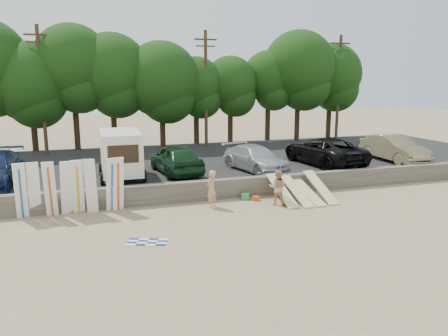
{
  "coord_description": "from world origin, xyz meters",
  "views": [
    {
      "loc": [
        -7.46,
        -17.61,
        6.02
      ],
      "look_at": [
        -0.74,
        3.0,
        1.58
      ],
      "focal_mm": 35.0,
      "sensor_mm": 36.0,
      "label": 1
    }
  ],
  "objects": [
    {
      "name": "ground",
      "position": [
        0.0,
        0.0,
        0.0
      ],
      "size": [
        120.0,
        120.0,
        0.0
      ],
      "primitive_type": "plane",
      "color": "tan",
      "rests_on": "ground"
    },
    {
      "name": "seawall",
      "position": [
        0.0,
        3.0,
        0.5
      ],
      "size": [
        44.0,
        0.5,
        1.0
      ],
      "primitive_type": "cube",
      "color": "#6B6356",
      "rests_on": "ground"
    },
    {
      "name": "parking_lot",
      "position": [
        0.0,
        10.5,
        0.35
      ],
      "size": [
        44.0,
        14.5,
        0.7
      ],
      "primitive_type": "cube",
      "color": "#282828",
      "rests_on": "ground"
    },
    {
      "name": "treeline",
      "position": [
        -1.34,
        17.45,
        6.47
      ],
      "size": [
        33.78,
        6.77,
        9.55
      ],
      "color": "#382616",
      "rests_on": "parking_lot"
    },
    {
      "name": "utility_poles",
      "position": [
        2.0,
        16.0,
        5.43
      ],
      "size": [
        25.8,
        0.26,
        9.0
      ],
      "color": "#473321",
      "rests_on": "parking_lot"
    },
    {
      "name": "box_trailer",
      "position": [
        -5.57,
        6.21,
        2.14
      ],
      "size": [
        2.37,
        4.09,
        2.56
      ],
      "rotation": [
        0.0,
        0.0,
        -0.02
      ],
      "color": "silver",
      "rests_on": "parking_lot"
    },
    {
      "name": "car_1",
      "position": [
        -2.47,
        6.48,
        1.55
      ],
      "size": [
        2.52,
        5.15,
        1.69
      ],
      "primitive_type": "imported",
      "rotation": [
        0.0,
        0.0,
        3.25
      ],
      "color": "#13341A",
      "rests_on": "parking_lot"
    },
    {
      "name": "car_2",
      "position": [
        2.15,
        5.85,
        1.43
      ],
      "size": [
        3.09,
        5.33,
        1.45
      ],
      "primitive_type": "imported",
      "rotation": [
        0.0,
        0.0,
        0.22
      ],
      "color": "#A4A4A9",
      "rests_on": "parking_lot"
    },
    {
      "name": "car_3",
      "position": [
        7.03,
        6.38,
        1.55
      ],
      "size": [
        3.49,
        6.38,
        1.7
      ],
      "primitive_type": "imported",
      "rotation": [
        0.0,
        0.0,
        3.26
      ],
      "color": "black",
      "rests_on": "parking_lot"
    },
    {
      "name": "car_4",
      "position": [
        11.97,
        5.87,
        1.55
      ],
      "size": [
        1.83,
        5.17,
        1.7
      ],
      "primitive_type": "imported",
      "rotation": [
        0.0,
        0.0,
        0.01
      ],
      "color": "#807552",
      "rests_on": "parking_lot"
    },
    {
      "name": "surfboard_upright_0",
      "position": [
        -10.16,
        2.45,
        1.27
      ],
      "size": [
        0.57,
        0.7,
        2.55
      ],
      "primitive_type": "cube",
      "rotation": [
        0.23,
        0.0,
        0.12
      ],
      "color": "white",
      "rests_on": "ground"
    },
    {
      "name": "surfboard_upright_1",
      "position": [
        -9.64,
        2.58,
        1.27
      ],
      "size": [
        0.57,
        0.74,
        2.54
      ],
      "primitive_type": "cube",
      "rotation": [
        0.25,
        0.0,
        0.1
      ],
      "color": "white",
      "rests_on": "ground"
    },
    {
      "name": "surfboard_upright_2",
      "position": [
        -8.97,
        2.38,
        1.27
      ],
      "size": [
        0.52,
        0.66,
        2.55
      ],
      "primitive_type": "cube",
      "rotation": [
        0.23,
        0.0,
        -0.03
      ],
      "color": "white",
      "rests_on": "ground"
    },
    {
      "name": "surfboard_upright_3",
      "position": [
        -8.29,
        2.44,
        1.26
      ],
      "size": [
        0.59,
        0.79,
        2.53
      ],
      "primitive_type": "cube",
      "rotation": [
        0.26,
        0.0,
        0.13
      ],
      "color": "white",
      "rests_on": "ground"
    },
    {
      "name": "surfboard_upright_4",
      "position": [
        -7.81,
        2.48,
        1.27
      ],
      "size": [
        0.52,
        0.68,
        2.54
      ],
      "primitive_type": "cube",
      "rotation": [
        0.23,
        0.0,
        0.03
      ],
      "color": "white",
      "rests_on": "ground"
    },
    {
      "name": "surfboard_upright_5",
      "position": [
        -7.25,
        2.37,
        1.28
      ],
      "size": [
        0.58,
        0.61,
        2.57
      ],
      "primitive_type": "cube",
      "rotation": [
        0.19,
        0.0,
        -0.15
      ],
      "color": "white",
      "rests_on": "ground"
    },
    {
      "name": "surfboard_upright_6",
      "position": [
        -6.33,
        2.37,
        1.28
      ],
      "size": [
        0.6,
        0.68,
        2.56
      ],
      "primitive_type": "cube",
      "rotation": [
        0.21,
        0.0,
        0.17
      ],
      "color": "white",
      "rests_on": "ground"
    },
    {
      "name": "surfboard_upright_7",
      "position": [
        -6.06,
        2.38,
        1.29
      ],
      "size": [
        0.57,
        0.58,
        2.57
      ],
      "primitive_type": "cube",
      "rotation": [
        0.18,
        0.0,
        0.15
      ],
      "color": "white",
      "rests_on": "ground"
    },
    {
      "name": "surfboard_low_0",
      "position": [
        1.82,
        1.54,
        0.57
      ],
      "size": [
        0.56,
        2.83,
        1.14
      ],
      "primitive_type": "cube",
      "rotation": [
        0.37,
        0.0,
        0.0
      ],
      "color": "#D4C686",
      "rests_on": "ground"
    },
    {
      "name": "surfboard_low_1",
      "position": [
        2.57,
        1.41,
        0.51
      ],
      "size": [
        0.56,
        2.87,
        1.02
      ],
      "primitive_type": "cube",
      "rotation": [
        0.32,
        0.0,
        0.0
      ],
      "color": "#D4C686",
      "rests_on": "ground"
    },
    {
      "name": "surfboard_low_2",
      "position": [
        3.22,
        1.47,
        0.42
      ],
      "size": [
        0.56,
        2.92,
        0.84
      ],
      "primitive_type": "cube",
      "rotation": [
        0.26,
        0.0,
        0.0
      ],
      "color": "#D4C686",
      "rests_on": "ground"
    },
    {
      "name": "surfboard_low_3",
      "position": [
        3.96,
        1.46,
        0.59
      ],
      "size": [
        0.56,
        2.81,
        1.18
      ],
      "primitive_type": "cube",
      "rotation": [
        0.38,
        0.0,
        0.0
      ],
      "color": "#D4C686",
      "rests_on": "ground"
    },
    {
      "name": "beachgoer_a",
      "position": [
        -1.82,
        1.6,
        0.91
      ],
      "size": [
        0.78,
        0.77,
        1.82
      ],
      "primitive_type": "imported",
      "rotation": [
        0.0,
        0.0,
        3.9
      ],
      "color": "tan",
      "rests_on": "ground"
    },
    {
      "name": "beachgoer_b",
      "position": [
        1.37,
        1.07,
        0.86
      ],
      "size": [
        1.05,
        0.99,
        1.72
      ],
      "primitive_type": "imported",
      "rotation": [
        0.0,
        0.0,
        2.59
      ],
      "color": "tan",
      "rests_on": "ground"
    },
    {
      "name": "cooler",
      "position": [
        0.21,
        2.4,
        0.16
      ],
      "size": [
        0.47,
        0.43,
        0.32
      ],
      "primitive_type": "cube",
      "rotation": [
        0.0,
        0.0,
        -0.43
      ],
      "color": "#279047",
      "rests_on": "ground"
    },
    {
      "name": "gear_bag",
      "position": [
        0.64,
        2.08,
        0.11
      ],
      "size": [
        0.38,
        0.35,
        0.22
      ],
      "primitive_type": "cube",
      "rotation": [
        0.0,
        0.0,
        -0.41
      ],
      "color": "#CC5018",
      "rests_on": "ground"
    },
    {
      "name": "beach_towel",
      "position": [
        -5.4,
        -1.98,
        0.01
      ],
      "size": [
        1.93,
        1.93,
        0.0
      ],
      "primitive_type": "plane",
      "rotation": [
        0.0,
        0.0,
        -0.35
      ],
      "color": "white",
      "rests_on": "ground"
    }
  ]
}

